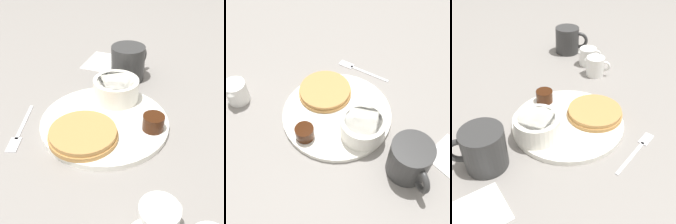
{
  "view_description": "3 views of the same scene",
  "coord_description": "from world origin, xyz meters",
  "views": [
    {
      "loc": [
        -0.45,
        -0.08,
        0.36
      ],
      "look_at": [
        -0.01,
        -0.02,
        0.04
      ],
      "focal_mm": 45.0,
      "sensor_mm": 36.0,
      "label": 1
    },
    {
      "loc": [
        0.25,
        -0.33,
        0.54
      ],
      "look_at": [
        0.01,
        -0.01,
        0.04
      ],
      "focal_mm": 45.0,
      "sensor_mm": 36.0,
      "label": 2
    },
    {
      "loc": [
        0.37,
        0.35,
        0.42
      ],
      "look_at": [
        0.0,
        -0.01,
        0.03
      ],
      "focal_mm": 45.0,
      "sensor_mm": 36.0,
      "label": 3
    }
  ],
  "objects": [
    {
      "name": "ground_plane",
      "position": [
        0.0,
        0.0,
        0.0
      ],
      "size": [
        4.0,
        4.0,
        0.0
      ],
      "primitive_type": "plane",
      "color": "gray"
    },
    {
      "name": "plate",
      "position": [
        0.0,
        0.0,
        0.01
      ],
      "size": [
        0.26,
        0.26,
        0.01
      ],
      "color": "white",
      "rests_on": "ground_plane"
    },
    {
      "name": "pancake_stack",
      "position": [
        -0.06,
        0.03,
        0.02
      ],
      "size": [
        0.13,
        0.13,
        0.02
      ],
      "color": "#B78447",
      "rests_on": "plate"
    },
    {
      "name": "bowl",
      "position": [
        0.08,
        -0.01,
        0.04
      ],
      "size": [
        0.1,
        0.1,
        0.05
      ],
      "color": "white",
      "rests_on": "plate"
    },
    {
      "name": "syrup_cup",
      "position": [
        -0.02,
        -0.1,
        0.03
      ],
      "size": [
        0.04,
        0.04,
        0.03
      ],
      "color": "#38190A",
      "rests_on": "plate"
    },
    {
      "name": "butter_ramekin",
      "position": [
        0.09,
        -0.03,
        0.03
      ],
      "size": [
        0.04,
        0.04,
        0.04
      ],
      "color": "white",
      "rests_on": "plate"
    },
    {
      "name": "coffee_mug",
      "position": [
        0.2,
        -0.03,
        0.04
      ],
      "size": [
        0.11,
        0.09,
        0.09
      ],
      "color": "#333333",
      "rests_on": "ground_plane"
    },
    {
      "name": "creamer_pitcher_near",
      "position": [
        -0.23,
        -0.11,
        0.03
      ],
      "size": [
        0.05,
        0.07,
        0.06
      ],
      "color": "white",
      "rests_on": "ground_plane"
    },
    {
      "name": "fork",
      "position": [
        -0.05,
        0.16,
        0.0
      ],
      "size": [
        0.15,
        0.03,
        0.0
      ],
      "color": "silver",
      "rests_on": "ground_plane"
    }
  ]
}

